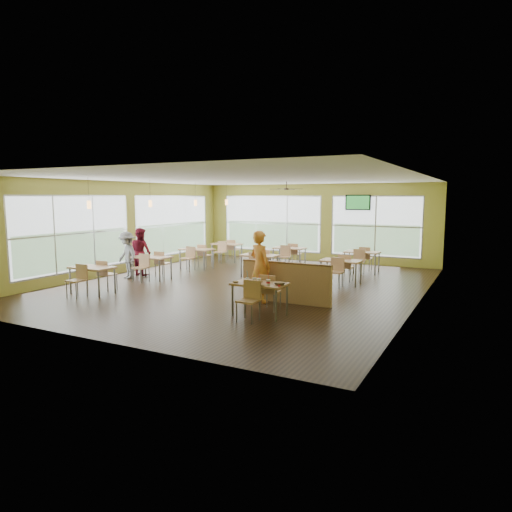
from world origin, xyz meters
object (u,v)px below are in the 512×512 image
object	(u,v)px
man_plaid	(260,267)
food_basket	(280,283)
main_table	(260,288)
half_wall_divider	(286,282)

from	to	relation	value
man_plaid	food_basket	size ratio (longest dim) A/B	7.42
man_plaid	main_table	bearing A→B (deg)	139.45
main_table	half_wall_divider	distance (m)	1.45
half_wall_divider	man_plaid	bearing A→B (deg)	-158.53
half_wall_divider	food_basket	world-z (taller)	half_wall_divider
main_table	man_plaid	bearing A→B (deg)	116.71
food_basket	main_table	bearing A→B (deg)	179.37
main_table	food_basket	xyz separation A→B (m)	(0.49, -0.01, 0.15)
main_table	man_plaid	distance (m)	1.38
half_wall_divider	food_basket	xyz separation A→B (m)	(0.49, -1.46, 0.26)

